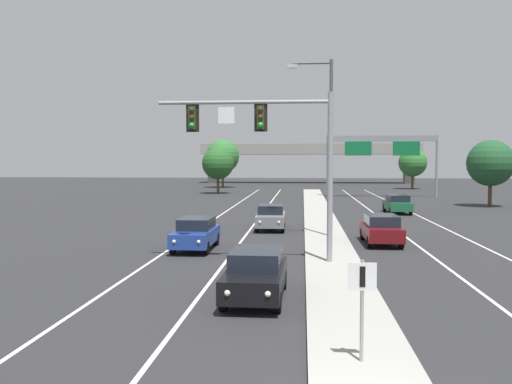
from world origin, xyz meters
TOP-DOWN VIEW (x-y plane):
  - median_island at (0.00, 18.00)m, footprint 2.40×110.00m
  - lane_stripe_oncoming_center at (-4.70, 25.00)m, footprint 0.14×100.00m
  - lane_stripe_receding_center at (4.70, 25.00)m, footprint 0.14×100.00m
  - edge_stripe_left at (-8.00, 25.00)m, footprint 0.14×100.00m
  - edge_stripe_right at (8.00, 25.00)m, footprint 0.14×100.00m
  - overhead_signal_mast at (-2.57, 14.92)m, footprint 7.51×0.44m
  - median_sign_post at (-0.05, 3.28)m, footprint 0.60×0.10m
  - street_lamp_median at (0.03, 22.89)m, footprint 2.58×0.28m
  - car_oncoming_black at (-2.82, 8.96)m, footprint 1.89×4.50m
  - car_oncoming_blue at (-6.66, 18.45)m, footprint 1.83×4.47m
  - car_oncoming_grey at (-3.38, 26.68)m, footprint 1.89×4.50m
  - car_receding_darkred at (2.86, 21.03)m, footprint 1.85×4.48m
  - car_receding_green at (6.65, 38.31)m, footprint 1.90×4.50m
  - highway_sign_gantry at (8.20, 58.60)m, footprint 13.28×0.42m
  - overpass_bridge at (0.00, 99.28)m, footprint 42.40×6.40m
  - tree_far_left_c at (-14.37, 79.83)m, footprint 5.42×5.42m
  - tree_far_left_b at (-12.65, 63.91)m, footprint 4.29×4.29m
  - tree_far_right_b at (16.66, 45.71)m, footprint 4.45×4.45m
  - tree_far_right_c at (15.67, 77.91)m, footprint 4.36×4.36m

SIDE VIEW (x-z plane):
  - lane_stripe_oncoming_center at x=-4.70m, z-range 0.00..0.01m
  - lane_stripe_receding_center at x=4.70m, z-range 0.00..0.01m
  - edge_stripe_left at x=-8.00m, z-range 0.00..0.01m
  - edge_stripe_right at x=8.00m, z-range 0.00..0.01m
  - median_island at x=0.00m, z-range 0.00..0.15m
  - car_oncoming_black at x=-2.82m, z-range 0.03..1.61m
  - car_oncoming_blue at x=-6.66m, z-range 0.03..1.61m
  - car_oncoming_grey at x=-3.38m, z-range 0.03..1.61m
  - car_receding_darkred at x=2.86m, z-range 0.03..1.61m
  - car_receding_green at x=6.65m, z-range 0.03..1.61m
  - median_sign_post at x=-0.05m, z-range 0.49..2.69m
  - tree_far_left_b at x=-12.65m, z-range 0.95..7.16m
  - tree_far_right_c at x=15.67m, z-range 0.96..7.26m
  - tree_far_right_b at x=16.66m, z-range 0.98..7.42m
  - tree_far_left_c at x=-14.37m, z-range 1.20..9.04m
  - overhead_signal_mast at x=-2.57m, z-range 1.74..8.94m
  - overpass_bridge at x=0.00m, z-range 1.96..9.61m
  - street_lamp_median at x=0.03m, z-range 0.79..10.79m
  - highway_sign_gantry at x=8.20m, z-range 2.41..9.91m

